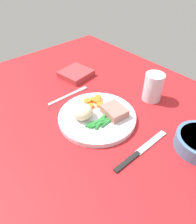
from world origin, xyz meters
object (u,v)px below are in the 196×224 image
(napkin, at_px, (76,74))
(water_glass, at_px, (153,89))
(knife, at_px, (140,151))
(meat_portion, at_px, (114,111))
(dinner_plate, at_px, (98,116))
(fork, at_px, (68,96))

(napkin, bearing_deg, water_glass, 19.76)
(napkin, bearing_deg, knife, -13.73)
(meat_portion, distance_m, water_glass, 0.17)
(napkin, bearing_deg, dinner_plate, -21.87)
(fork, height_order, water_glass, water_glass)
(meat_portion, xyz_separation_m, knife, (0.14, -0.04, -0.03))
(napkin, bearing_deg, fork, -48.15)
(knife, height_order, water_glass, water_glass)
(dinner_plate, xyz_separation_m, fork, (-0.16, -0.00, -0.01))
(meat_portion, height_order, knife, meat_portion)
(meat_portion, bearing_deg, knife, -16.06)
(meat_portion, relative_size, fork, 0.45)
(water_glass, bearing_deg, meat_portion, -94.23)
(meat_portion, xyz_separation_m, fork, (-0.20, -0.04, -0.03))
(fork, relative_size, napkin, 1.45)
(dinner_plate, relative_size, napkin, 2.14)
(fork, height_order, napkin, napkin)
(knife, distance_m, water_glass, 0.26)
(dinner_plate, height_order, napkin, napkin)
(meat_portion, relative_size, knife, 0.37)
(water_glass, distance_m, napkin, 0.32)
(meat_portion, distance_m, napkin, 0.30)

